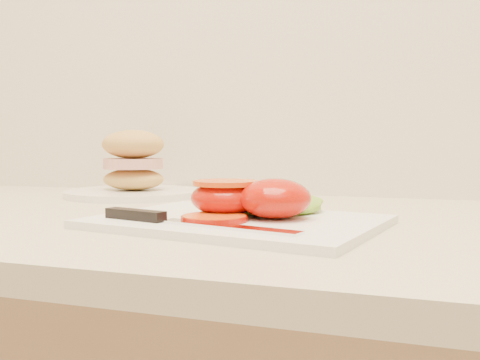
% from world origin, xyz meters
% --- Properties ---
extents(cutting_board, '(0.37, 0.29, 0.01)m').
position_xyz_m(cutting_board, '(-0.54, 1.60, 0.94)').
color(cutting_board, white).
rests_on(cutting_board, counter).
extents(tomato_half_dome, '(0.09, 0.09, 0.05)m').
position_xyz_m(tomato_half_dome, '(-0.50, 1.61, 0.96)').
color(tomato_half_dome, red).
rests_on(tomato_half_dome, cutting_board).
extents(tomato_half_cut, '(0.09, 0.09, 0.04)m').
position_xyz_m(tomato_half_cut, '(-0.56, 1.61, 0.96)').
color(tomato_half_cut, red).
rests_on(tomato_half_cut, cutting_board).
extents(tomato_slice_0, '(0.07, 0.07, 0.01)m').
position_xyz_m(tomato_slice_0, '(-0.56, 1.56, 0.94)').
color(tomato_slice_0, orange).
rests_on(tomato_slice_0, cutting_board).
extents(lettuce_leaf_0, '(0.18, 0.17, 0.03)m').
position_xyz_m(lettuce_leaf_0, '(-0.54, 1.67, 0.95)').
color(lettuce_leaf_0, '#81B730').
rests_on(lettuce_leaf_0, cutting_board).
extents(lettuce_leaf_1, '(0.13, 0.12, 0.02)m').
position_xyz_m(lettuce_leaf_1, '(-0.50, 1.67, 0.95)').
color(lettuce_leaf_1, '#81B730').
rests_on(lettuce_leaf_1, cutting_board).
extents(knife, '(0.25, 0.07, 0.01)m').
position_xyz_m(knife, '(-0.60, 1.54, 0.94)').
color(knife, silver).
rests_on(knife, cutting_board).
extents(sandwich_plate, '(0.25, 0.25, 0.12)m').
position_xyz_m(sandwich_plate, '(-0.84, 1.88, 0.98)').
color(sandwich_plate, white).
rests_on(sandwich_plate, counter).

